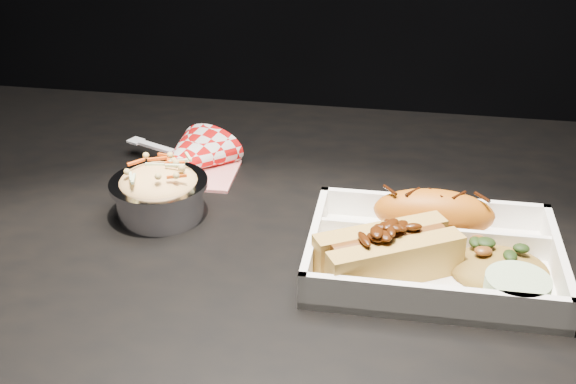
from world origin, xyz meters
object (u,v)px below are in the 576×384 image
(hotdog, at_px, (388,250))
(dining_table, at_px, (297,302))
(food_tray, at_px, (432,259))
(foil_coleslaw_cup, at_px, (159,190))
(fried_pastry, at_px, (434,213))
(napkin_fork, at_px, (187,159))

(hotdog, bearing_deg, dining_table, 117.18)
(food_tray, relative_size, foil_coleslaw_cup, 2.25)
(dining_table, relative_size, fried_pastry, 9.31)
(fried_pastry, distance_m, foil_coleslaw_cup, 0.31)
(fried_pastry, xyz_separation_m, hotdog, (-0.04, -0.08, -0.00))
(fried_pastry, distance_m, napkin_fork, 0.33)
(dining_table, height_order, napkin_fork, napkin_fork)
(dining_table, distance_m, fried_pastry, 0.19)
(food_tray, distance_m, hotdog, 0.06)
(dining_table, xyz_separation_m, food_tray, (0.15, -0.04, 0.10))
(food_tray, height_order, hotdog, hotdog)
(dining_table, bearing_deg, hotdog, -32.93)
(food_tray, height_order, fried_pastry, fried_pastry)
(food_tray, height_order, napkin_fork, napkin_fork)
(dining_table, distance_m, napkin_fork, 0.24)
(hotdog, relative_size, foil_coleslaw_cup, 1.34)
(food_tray, xyz_separation_m, hotdog, (-0.04, -0.03, 0.02))
(dining_table, bearing_deg, fried_pastry, 6.83)
(food_tray, relative_size, hotdog, 1.68)
(hotdog, relative_size, napkin_fork, 0.92)
(dining_table, height_order, foil_coleslaw_cup, foil_coleslaw_cup)
(dining_table, height_order, fried_pastry, fried_pastry)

